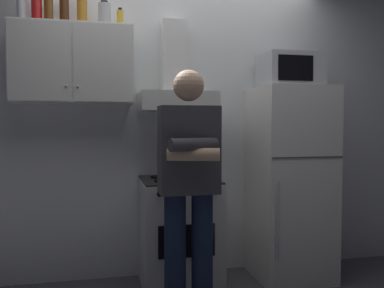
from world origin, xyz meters
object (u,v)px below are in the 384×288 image
at_px(bottle_spice_jar, 120,18).
at_px(bottle_liquor_amber, 82,8).
at_px(person_standing, 189,185).
at_px(bottle_soda_red, 37,7).
at_px(range_hood, 176,87).
at_px(refrigerator, 290,183).
at_px(bottle_rum_dark, 64,6).
at_px(upper_cabinet, 73,65).
at_px(microwave, 290,71).
at_px(stove_oven, 179,233).
at_px(bottle_canister_steel, 104,15).
at_px(bottle_vodka_clear, 21,0).
at_px(bottle_beer_brown, 49,6).
at_px(cooking_pot, 198,172).

distance_m(bottle_spice_jar, bottle_liquor_amber, 0.30).
relative_size(person_standing, bottle_soda_red, 6.79).
bearing_deg(bottle_spice_jar, bottle_soda_red, -179.01).
relative_size(range_hood, refrigerator, 0.47).
height_order(range_hood, bottle_rum_dark, bottle_rum_dark).
distance_m(upper_cabinet, bottle_spice_jar, 0.51).
bearing_deg(microwave, stove_oven, -178.85).
relative_size(bottle_rum_dark, bottle_soda_red, 1.26).
height_order(upper_cabinet, bottle_liquor_amber, bottle_liquor_amber).
relative_size(bottle_canister_steel, bottle_soda_red, 0.83).
height_order(microwave, bottle_canister_steel, bottle_canister_steel).
relative_size(range_hood, bottle_canister_steel, 3.72).
bearing_deg(bottle_vodka_clear, bottle_soda_red, -10.66).
relative_size(bottle_beer_brown, bottle_spice_jar, 1.79).
xyz_separation_m(cooking_pot, bottle_vodka_clear, (-1.29, 0.24, 1.28)).
xyz_separation_m(microwave, bottle_soda_red, (-2.01, 0.08, 0.42)).
bearing_deg(bottle_rum_dark, person_standing, -42.37).
xyz_separation_m(upper_cabinet, bottle_soda_red, (-0.26, -0.03, 0.41)).
bearing_deg(person_standing, stove_oven, 85.28).
bearing_deg(bottle_vodka_clear, refrigerator, -3.21).
relative_size(microwave, person_standing, 0.29).
relative_size(microwave, bottle_beer_brown, 1.81).
height_order(range_hood, bottle_liquor_amber, bottle_liquor_amber).
xyz_separation_m(bottle_vodka_clear, bottle_liquor_amber, (0.43, 0.02, -0.02)).
bearing_deg(upper_cabinet, refrigerator, -4.07).
xyz_separation_m(bottle_beer_brown, bottle_liquor_amber, (0.24, 0.04, 0.01)).
relative_size(upper_cabinet, stove_oven, 1.03).
height_order(upper_cabinet, refrigerator, upper_cabinet).
relative_size(person_standing, bottle_spice_jar, 11.07).
bearing_deg(bottle_spice_jar, microwave, -3.72).
height_order(person_standing, bottle_canister_steel, bottle_canister_steel).
relative_size(stove_oven, bottle_soda_red, 3.62).
height_order(upper_cabinet, bottle_soda_red, bottle_soda_red).
bearing_deg(range_hood, upper_cabinet, -179.91).
xyz_separation_m(person_standing, cooking_pot, (0.18, 0.49, 0.03)).
height_order(refrigerator, bottle_vodka_clear, bottle_vodka_clear).
relative_size(person_standing, bottle_rum_dark, 5.39).
distance_m(bottle_vodka_clear, bottle_rum_dark, 0.30).
bearing_deg(range_hood, bottle_liquor_amber, 178.97).
bearing_deg(bottle_canister_steel, person_standing, -55.31).
distance_m(upper_cabinet, range_hood, 0.81).
distance_m(upper_cabinet, bottle_beer_brown, 0.46).
relative_size(microwave, bottle_vodka_clear, 1.43).
relative_size(microwave, bottle_liquor_amber, 1.64).
bearing_deg(range_hood, bottle_spice_jar, -177.79).
xyz_separation_m(upper_cabinet, bottle_rum_dark, (-0.06, 0.01, 0.45)).
bearing_deg(bottle_rum_dark, bottle_liquor_amber, 1.97).
bearing_deg(bottle_soda_red, person_standing, -35.00).
xyz_separation_m(microwave, bottle_spice_jar, (-1.39, 0.09, 0.38)).
bearing_deg(cooking_pot, person_standing, -110.30).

